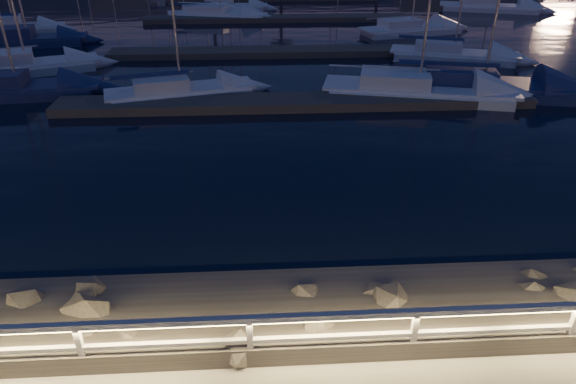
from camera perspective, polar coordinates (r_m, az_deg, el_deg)
The scene contains 17 objects.
ground at distance 10.14m, azimuth 7.79°, elevation -17.57°, with size 400.00×400.00×0.00m, color #9B978C.
harbor_water at distance 39.02m, azimuth -0.80°, elevation 16.22°, with size 400.00×440.00×0.60m.
guard_rail at distance 9.59m, azimuth 7.69°, elevation -14.39°, with size 44.11×0.12×1.06m.
floating_docks at distance 40.16m, azimuth -0.90°, elevation 17.39°, with size 22.00×36.00×0.40m.
sailboat_a at distance 33.09m, azimuth -27.36°, elevation 12.40°, with size 7.83×4.66×13.00m.
sailboat_b at distance 28.87m, azimuth -28.23°, elevation 10.19°, with size 7.99×3.08×13.29m.
sailboat_c at distance 34.07m, azimuth 17.58°, elevation 14.50°, with size 7.83×4.47×12.83m.
sailboat_d at distance 26.15m, azimuth 13.78°, elevation 11.13°, with size 9.49×4.72×15.47m.
sailboat_e at distance 40.54m, azimuth -27.17°, elevation 14.90°, with size 7.73×3.37×12.82m.
sailboat_f at distance 25.79m, azimuth -12.24°, elevation 10.99°, with size 7.35×3.81×12.06m.
sailboat_g at distance 41.20m, azimuth 13.28°, elevation 17.28°, with size 8.15×4.24×13.33m.
sailboat_h at distance 27.72m, azimuth 20.35°, elevation 11.16°, with size 9.72×4.85×15.84m.
sailboat_i at distance 45.70m, azimuth -28.32°, elevation 15.84°, with size 7.10×2.71×11.88m.
sailboat_j at distance 48.02m, azimuth -9.31°, elevation 19.10°, with size 6.72×3.02×11.08m.
sailboat_k at distance 46.70m, azimuth -7.74°, elevation 18.98°, with size 8.01×4.03×13.11m.
sailboat_l at distance 54.00m, azimuth 21.26°, elevation 18.71°, with size 9.27×5.42×15.17m.
sailboat_n at distance 51.34m, azimuth -6.78°, elevation 19.87°, with size 7.16×2.63×11.97m.
Camera 1 is at (-1.72, -6.88, 7.25)m, focal length 32.00 mm.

